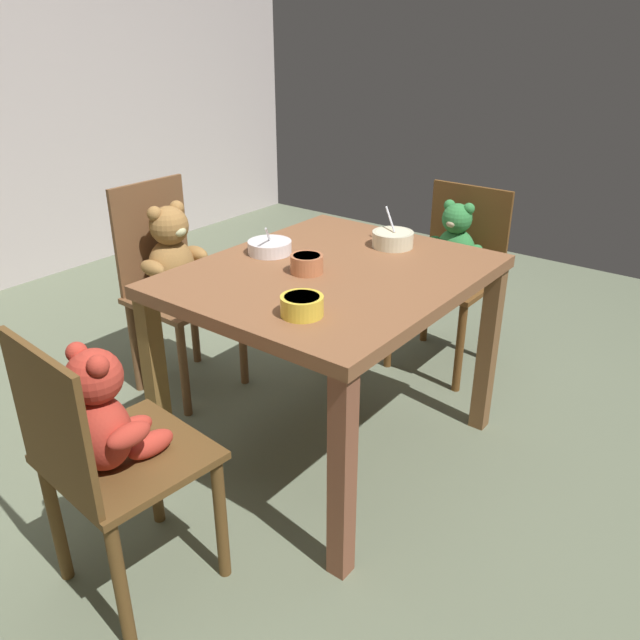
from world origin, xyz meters
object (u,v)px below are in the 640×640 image
object	(u,v)px
porridge_bowl_cream_near_right	(393,239)
porridge_bowl_terracotta_center	(307,263)
teddy_chair_near_left	(106,436)
porridge_bowl_yellow_near_left	(302,305)
porridge_bowl_white_far_center	(269,247)
teddy_chair_far_center	(174,267)
teddy_chair_near_right	(453,258)
dining_table	(331,295)

from	to	relation	value
porridge_bowl_cream_near_right	porridge_bowl_terracotta_center	world-z (taller)	porridge_bowl_cream_near_right
teddy_chair_near_left	porridge_bowl_yellow_near_left	bearing A→B (deg)	-15.84
porridge_bowl_yellow_near_left	porridge_bowl_white_far_center	bearing A→B (deg)	51.41
teddy_chair_far_center	teddy_chair_near_right	bearing A→B (deg)	48.94
porridge_bowl_yellow_near_left	porridge_bowl_cream_near_right	distance (m)	0.69
teddy_chair_far_center	porridge_bowl_white_far_center	world-z (taller)	teddy_chair_far_center
teddy_chair_near_right	porridge_bowl_white_far_center	bearing A→B (deg)	-18.08
teddy_chair_near_right	dining_table	bearing A→B (deg)	-0.95
teddy_chair_near_left	porridge_bowl_yellow_near_left	xyz separation A→B (m)	(0.55, -0.21, 0.23)
teddy_chair_far_center	porridge_bowl_terracotta_center	world-z (taller)	teddy_chair_far_center
dining_table	porridge_bowl_terracotta_center	size ratio (longest dim) A/B	9.38
teddy_chair_near_left	teddy_chair_near_right	bearing A→B (deg)	2.59
teddy_chair_near_left	dining_table	bearing A→B (deg)	1.37
dining_table	porridge_bowl_cream_near_right	bearing A→B (deg)	-5.69
teddy_chair_near_right	teddy_chair_near_left	distance (m)	1.79
porridge_bowl_terracotta_center	porridge_bowl_white_far_center	size ratio (longest dim) A/B	0.70
teddy_chair_near_left	porridge_bowl_yellow_near_left	world-z (taller)	teddy_chair_near_left
porridge_bowl_cream_near_right	porridge_bowl_terracotta_center	size ratio (longest dim) A/B	1.39
porridge_bowl_terracotta_center	porridge_bowl_white_far_center	bearing A→B (deg)	73.24
dining_table	teddy_chair_near_left	bearing A→B (deg)	176.38
teddy_chair_near_right	teddy_chair_near_left	bearing A→B (deg)	-2.17
porridge_bowl_white_far_center	porridge_bowl_cream_near_right	bearing A→B (deg)	-42.75
porridge_bowl_yellow_near_left	porridge_bowl_cream_near_right	world-z (taller)	porridge_bowl_cream_near_right
dining_table	teddy_chair_near_right	bearing A→B (deg)	-1.17
teddy_chair_near_right	porridge_bowl_yellow_near_left	size ratio (longest dim) A/B	6.56
porridge_bowl_cream_near_right	porridge_bowl_terracotta_center	xyz separation A→B (m)	(-0.41, 0.08, 0.00)
porridge_bowl_terracotta_center	porridge_bowl_yellow_near_left	bearing A→B (deg)	-143.68
teddy_chair_far_center	porridge_bowl_yellow_near_left	xyz separation A→B (m)	(-0.33, -0.96, 0.20)
porridge_bowl_terracotta_center	porridge_bowl_white_far_center	distance (m)	0.24
porridge_bowl_white_far_center	dining_table	bearing A→B (deg)	-89.39
porridge_bowl_yellow_near_left	porridge_bowl_cream_near_right	xyz separation A→B (m)	(0.68, 0.12, -0.00)
teddy_chair_far_center	porridge_bowl_white_far_center	distance (m)	0.57
porridge_bowl_yellow_near_left	porridge_bowl_terracotta_center	distance (m)	0.34
porridge_bowl_cream_near_right	porridge_bowl_white_far_center	xyz separation A→B (m)	(-0.34, 0.31, -0.01)
teddy_chair_near_left	porridge_bowl_white_far_center	xyz separation A→B (m)	(0.89, 0.22, 0.23)
dining_table	teddy_chair_near_left	size ratio (longest dim) A/B	1.26
porridge_bowl_yellow_near_left	dining_table	bearing A→B (deg)	23.60
teddy_chair_near_right	porridge_bowl_cream_near_right	xyz separation A→B (m)	(-0.56, -0.02, 0.24)
porridge_bowl_yellow_near_left	porridge_bowl_white_far_center	size ratio (longest dim) A/B	0.79
teddy_chair_near_left	porridge_bowl_white_far_center	bearing A→B (deg)	19.03
teddy_chair_far_center	porridge_bowl_terracotta_center	size ratio (longest dim) A/B	8.07
teddy_chair_far_center	teddy_chair_near_left	distance (m)	1.16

